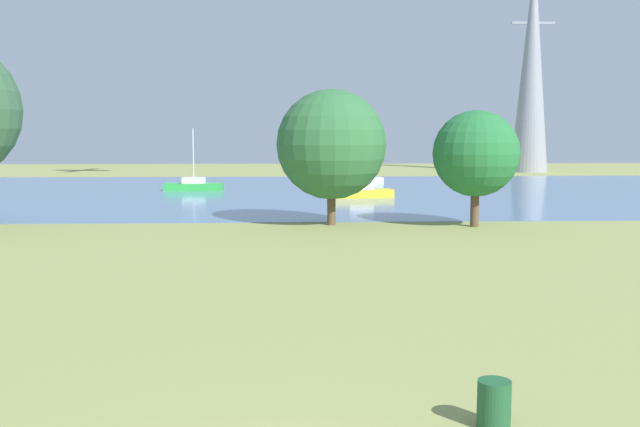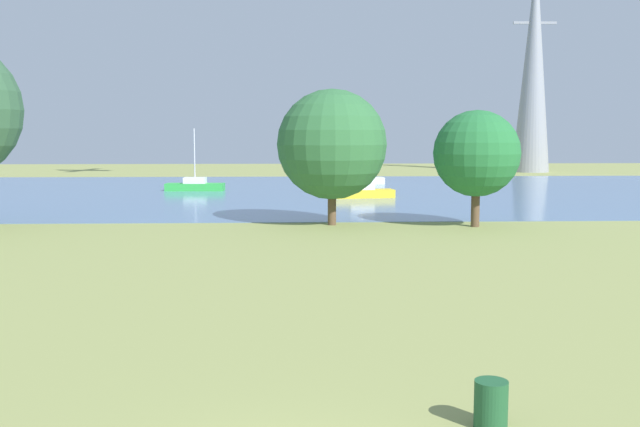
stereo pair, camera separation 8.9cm
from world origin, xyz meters
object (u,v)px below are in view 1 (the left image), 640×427
at_px(tree_east_near, 476,154).
at_px(electricity_pylon, 532,64).
at_px(litter_bin, 494,404).
at_px(tree_east_far, 331,145).
at_px(sailboat_yellow, 360,192).
at_px(sailboat_white, 357,179).
at_px(sailboat_green, 194,186).

height_order(tree_east_near, electricity_pylon, electricity_pylon).
bearing_deg(litter_bin, electricity_pylon, 71.22).
distance_m(litter_bin, tree_east_near, 26.44).
xyz_separation_m(tree_east_far, electricity_pylon, (26.98, 49.52, 8.76)).
bearing_deg(tree_east_far, litter_bin, -87.54).
relative_size(tree_east_far, tree_east_near, 1.18).
bearing_deg(sailboat_yellow, tree_east_near, -75.52).
bearing_deg(tree_east_far, electricity_pylon, 61.41).
xyz_separation_m(litter_bin, sailboat_yellow, (1.93, 42.07, 0.06)).
distance_m(sailboat_yellow, sailboat_white, 14.24).
height_order(sailboat_white, electricity_pylon, electricity_pylon).
bearing_deg(sailboat_green, sailboat_yellow, -27.87).
xyz_separation_m(sailboat_yellow, electricity_pylon, (23.91, 33.94, 12.52)).
height_order(sailboat_green, tree_east_far, tree_east_far).
distance_m(tree_east_far, tree_east_near, 7.44).
distance_m(litter_bin, sailboat_green, 50.29).
bearing_deg(litter_bin, tree_east_near, 76.29).
xyz_separation_m(tree_east_near, electricity_pylon, (19.63, 50.52, 9.21)).
relative_size(sailboat_yellow, electricity_pylon, 0.24).
relative_size(sailboat_white, tree_east_near, 0.96).
relative_size(litter_bin, electricity_pylon, 0.03).
bearing_deg(sailboat_yellow, sailboat_green, 152.13).
xyz_separation_m(litter_bin, sailboat_green, (-11.22, 49.02, 0.04)).
xyz_separation_m(sailboat_green, sailboat_white, (14.22, 7.24, 0.01)).
relative_size(sailboat_yellow, tree_east_far, 0.89).
relative_size(sailboat_green, sailboat_yellow, 0.81).
bearing_deg(sailboat_green, tree_east_far, -65.91).
bearing_deg(sailboat_green, sailboat_white, 26.98).
height_order(sailboat_green, tree_east_near, tree_east_near).
distance_m(litter_bin, electricity_pylon, 81.26).
distance_m(tree_east_near, electricity_pylon, 54.98).
bearing_deg(sailboat_green, litter_bin, -77.11).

